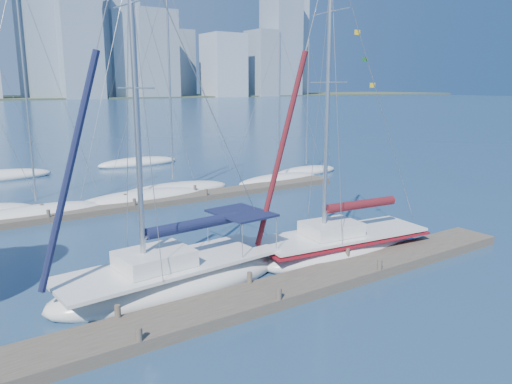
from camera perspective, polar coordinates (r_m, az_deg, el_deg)
ground at (r=18.28m, az=0.87°, el=-12.35°), size 700.00×700.00×0.00m
near_dock at (r=18.20m, az=0.88°, el=-11.78°), size 26.00×2.00×0.40m
far_dock at (r=32.63m, az=-12.56°, el=-1.28°), size 30.00×1.80×0.36m
sailboat_navy at (r=19.07m, az=-9.73°, el=-8.30°), size 9.40×3.70×13.36m
sailboat_maroon at (r=22.98m, az=9.75°, el=-4.55°), size 8.92×3.78×13.76m
bg_boat_1 at (r=31.85m, az=-23.72°, el=-2.20°), size 8.56×4.71×14.13m
bg_boat_2 at (r=33.86m, az=-12.79°, el=-0.62°), size 9.24×4.55×15.61m
bg_boat_3 at (r=35.67m, az=-9.41°, el=0.17°), size 8.79×5.82×14.63m
bg_boat_4 at (r=39.70m, az=2.61°, el=1.44°), size 7.62×4.91×11.76m
bg_boat_5 at (r=43.83m, az=5.76°, el=2.41°), size 6.60×2.67×11.69m
bg_boat_7 at (r=49.66m, az=-13.31°, el=3.33°), size 8.11×5.26×14.48m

